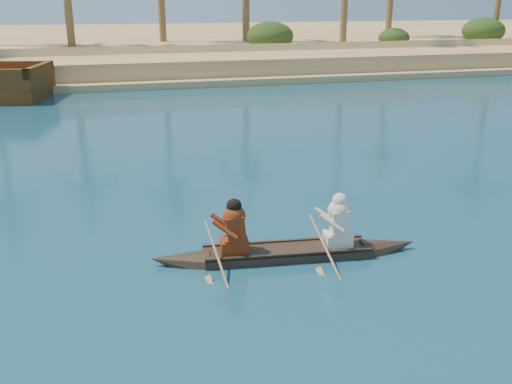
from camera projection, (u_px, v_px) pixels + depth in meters
name	position (u px, v px, depth m)	size (l,w,h in m)	color
ground	(21.00, 316.00, 8.60)	(160.00, 160.00, 0.00)	navy
sandy_embankment	(76.00, 46.00, 51.17)	(150.00, 51.00, 1.50)	#DAB67B
shrub_cluster	(70.00, 53.00, 36.93)	(100.00, 6.00, 2.40)	#1D3914
canoe	(287.00, 244.00, 10.48)	(5.04, 1.24, 1.38)	#342A1C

